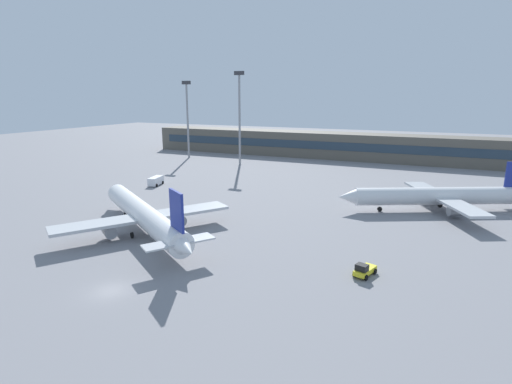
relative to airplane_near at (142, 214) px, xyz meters
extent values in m
plane|color=gray|center=(10.24, 21.86, -3.07)|extent=(400.00, 400.00, 0.00)
cube|color=#5B564C|center=(10.24, 93.50, 1.43)|extent=(144.94, 12.00, 9.00)
cube|color=#263847|center=(10.24, 87.45, 1.88)|extent=(137.69, 0.16, 2.80)
cylinder|color=white|center=(0.22, -0.14, 0.04)|extent=(30.13, 21.74, 3.57)
cone|color=white|center=(-15.19, 10.13, 0.04)|extent=(5.15, 5.00, 3.39)
cone|color=white|center=(15.48, -10.32, 0.04)|extent=(4.36, 4.06, 2.50)
cube|color=navy|center=(13.12, -8.74, 4.40)|extent=(3.63, 2.57, 5.17)
cube|color=silver|center=(13.35, -8.90, 0.22)|extent=(7.40, 9.28, 0.23)
cube|color=silver|center=(1.00, -0.67, -0.25)|extent=(19.39, 25.96, 0.47)
cylinder|color=gray|center=(4.13, 4.03, -1.57)|extent=(3.54, 3.23, 1.88)
cylinder|color=gray|center=(-2.13, -5.36, -1.57)|extent=(3.54, 3.23, 1.88)
cylinder|color=black|center=(-9.63, 6.42, -2.60)|extent=(0.99, 0.83, 0.94)
cylinder|color=black|center=(3.14, 0.85, -2.60)|extent=(0.99, 0.83, 0.94)
cylinder|color=black|center=(0.42, -3.22, -2.60)|extent=(0.99, 0.83, 0.94)
cylinder|color=silver|center=(43.79, 33.59, -0.12)|extent=(30.29, 17.42, 3.40)
cone|color=silver|center=(28.04, 25.72, -0.12)|extent=(4.78, 4.55, 3.23)
cube|color=silver|center=(44.59, 33.99, -0.39)|extent=(15.82, 25.89, 0.45)
cylinder|color=gray|center=(42.19, 38.79, -1.64)|extent=(3.36, 2.88, 1.79)
cylinder|color=gray|center=(46.99, 29.19, -1.64)|extent=(3.36, 2.88, 1.79)
cylinder|color=black|center=(33.72, 28.56, -2.62)|extent=(0.96, 0.72, 0.89)
cylinder|color=black|center=(44.35, 36.47, -2.62)|extent=(0.96, 0.72, 0.89)
cylinder|color=black|center=(46.43, 32.31, -2.62)|extent=(0.96, 0.72, 0.89)
cube|color=yellow|center=(36.10, -1.89, -2.42)|extent=(2.50, 3.88, 0.60)
cube|color=black|center=(35.84, -2.75, -1.77)|extent=(1.66, 1.47, 0.90)
cylinder|color=black|center=(35.00, -2.81, -2.72)|extent=(0.45, 0.74, 0.70)
cylinder|color=black|center=(36.49, -3.27, -2.72)|extent=(0.45, 0.74, 0.70)
cylinder|color=black|center=(35.71, -0.51, -2.72)|extent=(0.45, 0.74, 0.70)
cylinder|color=black|center=(37.20, -0.98, -2.72)|extent=(0.45, 0.74, 0.70)
cube|color=white|center=(-20.71, 29.75, -1.94)|extent=(3.01, 5.50, 1.90)
cube|color=#1E2633|center=(-21.11, 31.71, -1.44)|extent=(1.89, 0.54, 0.70)
cylinder|color=black|center=(-20.05, 31.62, -2.69)|extent=(0.43, 0.80, 0.76)
cylinder|color=black|center=(-22.05, 31.21, -2.69)|extent=(0.43, 0.80, 0.76)
cylinder|color=black|center=(-19.36, 28.29, -2.69)|extent=(0.43, 0.80, 0.76)
cylinder|color=black|center=(-21.36, 27.88, -2.69)|extent=(0.43, 0.80, 0.76)
cylinder|color=gray|center=(-15.79, 66.93, 10.98)|extent=(0.70, 0.70, 28.10)
cube|color=#333338|center=(-15.79, 66.93, 25.63)|extent=(3.20, 0.80, 1.20)
cylinder|color=gray|center=(-39.03, 72.17, 9.77)|extent=(0.70, 0.70, 25.67)
cube|color=#333338|center=(-39.03, 72.17, 23.20)|extent=(3.20, 0.80, 1.20)
camera|label=1|loc=(42.98, -49.87, 18.73)|focal=28.34mm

